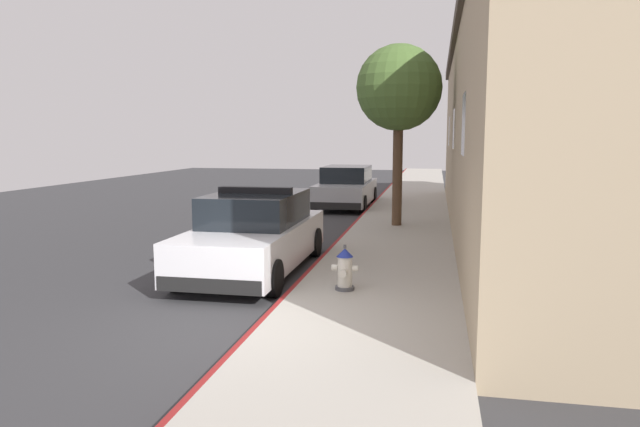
% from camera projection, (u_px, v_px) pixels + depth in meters
% --- Properties ---
extents(ground_plane, '(27.66, 60.00, 0.20)m').
position_uv_depth(ground_plane, '(214.00, 224.00, 18.58)').
color(ground_plane, '#353538').
extents(sidewalk_pavement, '(2.74, 60.00, 0.14)m').
position_uv_depth(sidewalk_pavement, '(403.00, 224.00, 17.39)').
color(sidewalk_pavement, '#ADA89E').
rests_on(sidewalk_pavement, ground).
extents(curb_painted_edge, '(0.08, 60.00, 0.14)m').
position_uv_depth(curb_painted_edge, '(357.00, 223.00, 17.67)').
color(curb_painted_edge, maroon).
rests_on(curb_painted_edge, ground).
extents(storefront_building, '(5.33, 21.90, 5.60)m').
position_uv_depth(storefront_building, '(550.00, 131.00, 15.68)').
color(storefront_building, tan).
rests_on(storefront_building, ground).
extents(police_cruiser, '(1.94, 4.84, 1.68)m').
position_uv_depth(police_cruiser, '(255.00, 234.00, 11.50)').
color(police_cruiser, white).
rests_on(police_cruiser, ground).
extents(parked_car_silver_ahead, '(1.94, 4.84, 1.56)m').
position_uv_depth(parked_car_silver_ahead, '(346.00, 188.00, 22.13)').
color(parked_car_silver_ahead, '#B2B5BA').
rests_on(parked_car_silver_ahead, ground).
extents(fire_hydrant, '(0.44, 0.40, 0.76)m').
position_uv_depth(fire_hydrant, '(345.00, 269.00, 9.59)').
color(fire_hydrant, '#4C4C51').
rests_on(fire_hydrant, sidewalk_pavement).
extents(street_tree, '(2.40, 2.40, 5.09)m').
position_uv_depth(street_tree, '(399.00, 89.00, 16.23)').
color(street_tree, brown).
rests_on(street_tree, sidewalk_pavement).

